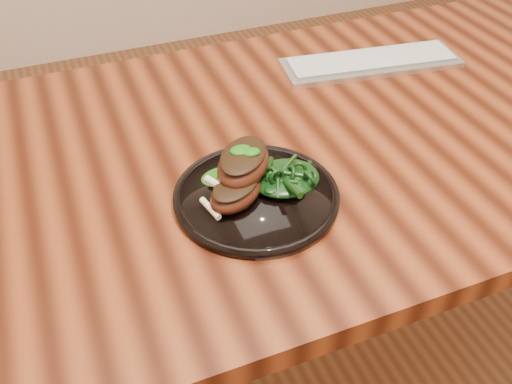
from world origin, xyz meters
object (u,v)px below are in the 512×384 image
at_px(lamb_chop_front, 235,192).
at_px(desk, 316,167).
at_px(keyboard, 371,62).
at_px(plate, 256,196).
at_px(greens_heap, 285,174).

bearing_deg(lamb_chop_front, desk, 34.21).
xyz_separation_m(lamb_chop_front, keyboard, (0.43, 0.32, -0.03)).
relative_size(desk, lamb_chop_front, 13.93).
bearing_deg(lamb_chop_front, plate, 14.02).
relative_size(desk, keyboard, 4.09).
bearing_deg(plate, keyboard, 38.90).
distance_m(plate, keyboard, 0.50).
bearing_deg(greens_heap, lamb_chop_front, -171.00).
height_order(greens_heap, keyboard, greens_heap).
distance_m(desk, plate, 0.24).
relative_size(lamb_chop_front, keyboard, 0.29).
bearing_deg(desk, lamb_chop_front, -145.79).
distance_m(lamb_chop_front, keyboard, 0.54).
xyz_separation_m(desk, keyboard, (0.21, 0.18, 0.09)).
bearing_deg(desk, plate, -142.39).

